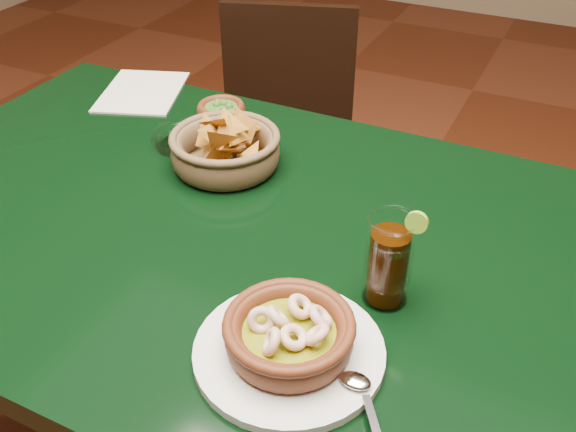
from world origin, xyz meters
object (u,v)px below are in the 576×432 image
at_px(cola_drink, 388,261).
at_px(dining_chair, 283,151).
at_px(dining_table, 217,266).
at_px(shrimp_plate, 289,338).
at_px(chip_basket, 226,149).

bearing_deg(cola_drink, dining_chair, 124.81).
xyz_separation_m(dining_table, cola_drink, (0.30, -0.06, 0.16)).
bearing_deg(shrimp_plate, dining_chair, 116.82).
distance_m(shrimp_plate, cola_drink, 0.17).
xyz_separation_m(dining_chair, shrimp_plate, (0.46, -0.90, 0.33)).
distance_m(dining_table, shrimp_plate, 0.33).
xyz_separation_m(shrimp_plate, chip_basket, (-0.29, 0.34, 0.01)).
relative_size(dining_chair, chip_basket, 3.68).
xyz_separation_m(dining_chair, chip_basket, (0.17, -0.56, 0.33)).
bearing_deg(chip_basket, shrimp_plate, -49.91).
distance_m(dining_chair, shrimp_plate, 1.06).
relative_size(chip_basket, cola_drink, 1.50).
relative_size(dining_table, shrimp_plate, 4.26).
height_order(shrimp_plate, cola_drink, cola_drink).
height_order(shrimp_plate, chip_basket, chip_basket).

